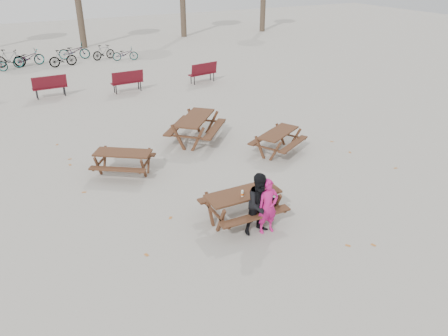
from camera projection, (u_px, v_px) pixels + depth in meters
name	position (u px, v px, depth m)	size (l,w,h in m)	color
ground	(242.00, 220.00, 10.77)	(80.00, 80.00, 0.00)	gray
main_picnic_table	(243.00, 200.00, 10.52)	(1.80, 1.45, 0.78)	#3C2016
food_tray	(256.00, 191.00, 10.49)	(0.18, 0.11, 0.04)	silver
bread_roll	(256.00, 189.00, 10.47)	(0.14, 0.06, 0.05)	tan
soda_bottle	(242.00, 194.00, 10.25)	(0.07, 0.07, 0.17)	silver
child	(268.00, 206.00, 10.05)	(0.50, 0.33, 1.37)	#C31872
adult	(260.00, 204.00, 10.00)	(0.74, 0.58, 1.52)	black
picnic_table_east	(278.00, 142.00, 14.32)	(1.67, 1.35, 0.72)	#3C2016
picnic_table_north	(124.00, 163.00, 12.91)	(1.64, 1.32, 0.71)	#3C2016
picnic_table_far	(196.00, 129.00, 15.17)	(2.04, 1.64, 0.88)	#3C2016
park_bench_row	(92.00, 84.00, 20.16)	(12.38, 1.48, 1.03)	maroon
bicycle_row	(53.00, 56.00, 25.86)	(9.06, 2.83, 1.04)	black
fallen_leaves	(216.00, 175.00, 12.97)	(11.00, 11.00, 0.01)	#B3682B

